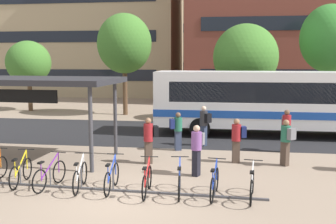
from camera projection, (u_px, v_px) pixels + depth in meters
The scene contains 26 objects.
ground at pixel (120, 196), 10.96m from camera, with size 200.00×200.00×0.00m, color gray.
bus_lane_asphalt at pixel (168, 133), 20.39m from camera, with size 80.00×7.20×0.01m, color #232326.
city_bus at pixel (278, 100), 19.39m from camera, with size 12.04×2.66×3.20m.
bike_rack at pixel (113, 188), 11.37m from camera, with size 8.81×0.45×0.70m.
parked_bicycle_yellow_1 at pixel (21, 172), 11.93m from camera, with size 0.52×1.72×0.99m.
parked_bicycle_purple_2 at pixel (50, 175), 11.62m from camera, with size 0.52×1.71×0.99m.
parked_bicycle_white_3 at pixel (80, 177), 11.47m from camera, with size 0.52×1.72×0.99m.
parked_bicycle_blue_4 at pixel (112, 178), 11.37m from camera, with size 0.52×1.72×0.99m.
parked_bicycle_red_5 at pixel (147, 181), 11.04m from camera, with size 0.52×1.72×0.99m.
parked_bicycle_blue_6 at pixel (180, 182), 11.03m from camera, with size 0.52×1.72×0.99m.
parked_bicycle_blue_7 at pixel (214, 184), 10.84m from camera, with size 0.52×1.72×0.99m.
parked_bicycle_white_8 at pixel (252, 186), 10.66m from camera, with size 0.52×1.72×0.99m.
transit_shelter at pixel (26, 83), 14.69m from camera, with size 7.09×3.70×3.11m.
commuter_grey_pack_0 at pixel (286, 128), 16.03m from camera, with size 0.36×0.54×1.77m.
commuter_navy_pack_1 at pixel (237, 138), 14.38m from camera, with size 0.56×0.38×1.65m.
commuter_black_pack_2 at pixel (149, 137), 14.27m from camera, with size 0.60×0.50×1.70m.
commuter_grey_pack_3 at pixel (197, 147), 12.78m from camera, with size 0.48×0.60×1.69m.
commuter_black_pack_4 at pixel (204, 123), 17.20m from camera, with size 0.60×0.57×1.77m.
commuter_grey_pack_5 at pixel (286, 139), 13.96m from camera, with size 0.57×0.60×1.68m.
commuter_navy_pack_6 at pixel (177, 129), 16.35m from camera, with size 0.60×0.47×1.61m.
street_tree_0 at pixel (246, 57), 24.00m from camera, with size 3.96×3.96×5.96m.
street_tree_1 at pixel (124, 44), 26.43m from camera, with size 3.67×3.67×6.88m.
street_tree_2 at pixel (329, 39), 24.87m from camera, with size 3.65×3.65×7.26m.
street_tree_3 at pixel (29, 63), 28.74m from camera, with size 3.24×3.24×5.15m.
building_left_wing at pixel (74, 26), 44.18m from camera, with size 23.69×11.63×15.01m.
building_centre_block at pixel (205, 34), 52.96m from camera, with size 15.87×10.07×14.26m.
Camera 1 is at (2.80, -10.26, 3.80)m, focal length 41.91 mm.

